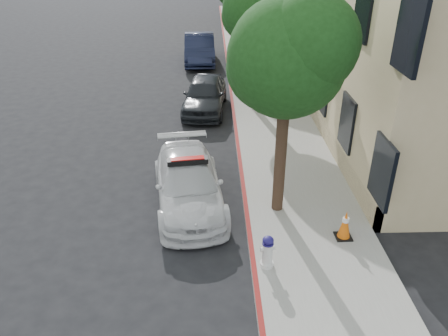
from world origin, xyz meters
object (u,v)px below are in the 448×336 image
parked_car_mid (205,94)px  traffic_cone (345,225)px  police_car (189,183)px  parked_car_far (199,49)px  fire_hydrant (267,252)px

parked_car_mid → traffic_cone: parked_car_mid is taller
parked_car_mid → traffic_cone: bearing=-63.9°
police_car → parked_car_mid: bearing=79.4°
police_car → parked_car_far: 15.22m
police_car → parked_car_mid: 7.35m
fire_hydrant → traffic_cone: fire_hydrant is taller
police_car → traffic_cone: bearing=-33.5°
traffic_cone → parked_car_mid: bearing=110.8°
police_car → parked_car_far: size_ratio=0.96×
police_car → fire_hydrant: 3.43m
fire_hydrant → parked_car_far: bearing=83.6°
parked_car_far → fire_hydrant: (1.89, -18.09, -0.26)m
police_car → fire_hydrant: (1.87, -2.87, -0.11)m
fire_hydrant → police_car: bearing=110.7°
traffic_cone → police_car: bearing=154.2°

